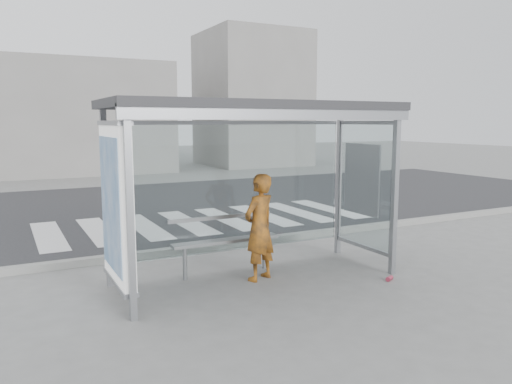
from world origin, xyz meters
The scene contains 10 objects.
ground centered at (0.00, 0.00, 0.00)m, with size 80.00×80.00×0.00m, color slate.
road centered at (0.00, 7.00, 0.00)m, with size 30.00×10.00×0.01m, color #262628.
curb centered at (0.00, 1.95, 0.06)m, with size 30.00×0.18×0.12m, color gray.
crosswalk centered at (1.00, 4.50, 0.00)m, with size 7.55×3.00×0.00m.
bus_shelter centered at (-0.37, 0.06, 1.98)m, with size 4.25×1.65×2.62m.
building_center centered at (0.00, 18.00, 2.50)m, with size 8.00×5.00×5.00m, color gray.
building_right centered at (9.00, 18.00, 3.50)m, with size 5.00×5.00×7.00m, color gray.
person centered at (0.04, -0.01, 0.79)m, with size 0.58×0.38×1.59m, color #CC4113.
bench centered at (-0.28, 0.50, 0.53)m, with size 1.72×0.32×0.89m.
soda_can centered at (1.73, -0.95, 0.03)m, with size 0.07×0.07×0.13m, color #D23D5B.
Camera 1 is at (-3.29, -6.38, 2.34)m, focal length 35.00 mm.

